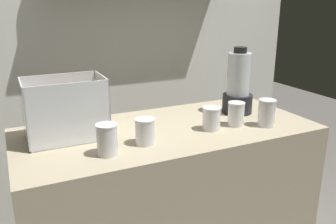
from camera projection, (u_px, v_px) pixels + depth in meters
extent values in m
cube|color=tan|center=(168.00, 211.00, 1.81)|extent=(1.40, 0.64, 0.90)
cube|color=silver|center=(116.00, 38.00, 2.24)|extent=(2.60, 0.04, 2.50)
cube|color=white|center=(68.00, 137.00, 1.56)|extent=(0.34, 0.22, 0.01)
cube|color=white|center=(70.00, 116.00, 1.43)|extent=(0.34, 0.01, 0.27)
cube|color=white|center=(61.00, 103.00, 1.61)|extent=(0.34, 0.01, 0.27)
cube|color=white|center=(24.00, 114.00, 1.45)|extent=(0.01, 0.22, 0.27)
cube|color=white|center=(103.00, 104.00, 1.59)|extent=(0.01, 0.22, 0.27)
cone|color=orange|center=(58.00, 133.00, 1.54)|extent=(0.18, 0.12, 0.03)
cone|color=orange|center=(80.00, 132.00, 1.57)|extent=(0.14, 0.15, 0.03)
cone|color=orange|center=(76.00, 131.00, 1.58)|extent=(0.17, 0.07, 0.03)
cone|color=orange|center=(55.00, 134.00, 1.53)|extent=(0.04, 0.18, 0.03)
cone|color=orange|center=(60.00, 126.00, 1.53)|extent=(0.19, 0.09, 0.03)
cone|color=orange|center=(78.00, 125.00, 1.56)|extent=(0.04, 0.18, 0.03)
cone|color=orange|center=(85.00, 124.00, 1.56)|extent=(0.12, 0.14, 0.03)
cone|color=orange|center=(66.00, 125.00, 1.55)|extent=(0.12, 0.14, 0.03)
cone|color=orange|center=(46.00, 119.00, 1.49)|extent=(0.04, 0.14, 0.04)
cone|color=orange|center=(69.00, 116.00, 1.54)|extent=(0.13, 0.13, 0.04)
cone|color=orange|center=(71.00, 117.00, 1.55)|extent=(0.16, 0.05, 0.03)
cone|color=orange|center=(74.00, 116.00, 1.55)|extent=(0.13, 0.15, 0.03)
cone|color=orange|center=(80.00, 110.00, 1.54)|extent=(0.12, 0.14, 0.03)
cone|color=orange|center=(74.00, 108.00, 1.53)|extent=(0.06, 0.17, 0.04)
cylinder|color=black|center=(237.00, 103.00, 1.90)|extent=(0.16, 0.16, 0.10)
cylinder|color=silver|center=(239.00, 74.00, 1.85)|extent=(0.12, 0.12, 0.22)
cylinder|color=maroon|center=(238.00, 91.00, 1.88)|extent=(0.11, 0.11, 0.04)
cylinder|color=black|center=(240.00, 50.00, 1.82)|extent=(0.07, 0.07, 0.03)
cylinder|color=white|center=(107.00, 140.00, 1.37)|extent=(0.08, 0.08, 0.12)
cylinder|color=yellow|center=(107.00, 142.00, 1.37)|extent=(0.08, 0.08, 0.10)
cylinder|color=white|center=(106.00, 125.00, 1.35)|extent=(0.09, 0.09, 0.01)
cylinder|color=white|center=(145.00, 132.00, 1.48)|extent=(0.08, 0.08, 0.11)
cylinder|color=red|center=(145.00, 137.00, 1.48)|extent=(0.08, 0.08, 0.06)
cylinder|color=white|center=(145.00, 120.00, 1.46)|extent=(0.09, 0.09, 0.01)
cylinder|color=white|center=(211.00, 119.00, 1.64)|extent=(0.08, 0.08, 0.10)
cylinder|color=red|center=(211.00, 121.00, 1.65)|extent=(0.08, 0.08, 0.08)
cylinder|color=white|center=(212.00, 108.00, 1.63)|extent=(0.09, 0.09, 0.01)
cylinder|color=white|center=(236.00, 115.00, 1.70)|extent=(0.08, 0.08, 0.11)
cylinder|color=red|center=(236.00, 116.00, 1.70)|extent=(0.07, 0.07, 0.10)
cylinder|color=white|center=(237.00, 103.00, 1.68)|extent=(0.08, 0.08, 0.01)
cylinder|color=white|center=(267.00, 113.00, 1.69)|extent=(0.08, 0.08, 0.12)
cylinder|color=yellow|center=(266.00, 118.00, 1.70)|extent=(0.07, 0.07, 0.07)
cylinder|color=white|center=(268.00, 100.00, 1.67)|extent=(0.08, 0.08, 0.01)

